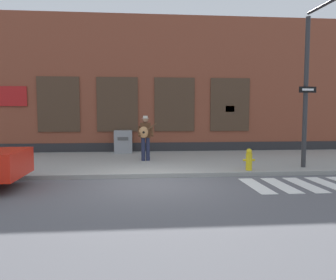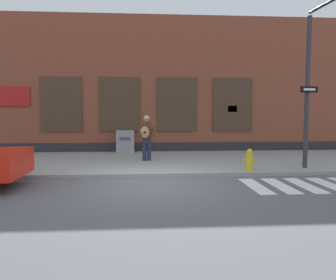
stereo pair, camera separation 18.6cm
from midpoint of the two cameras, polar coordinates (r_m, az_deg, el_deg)
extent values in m
plane|color=#56565B|center=(9.17, -2.37, -7.65)|extent=(160.00, 160.00, 0.00)
cube|color=gray|center=(12.84, -2.85, -3.78)|extent=(28.00, 5.86, 0.13)
cube|color=brown|center=(17.68, -3.22, 8.99)|extent=(28.00, 4.00, 6.56)
cube|color=#28282B|center=(15.70, -3.07, -1.46)|extent=(28.00, 0.04, 0.55)
cube|color=#473323|center=(16.06, -17.78, 5.93)|extent=(1.92, 0.06, 2.55)
cube|color=black|center=(16.05, -17.79, 5.93)|extent=(1.80, 0.03, 2.43)
cube|color=#473323|center=(15.64, -8.08, 6.14)|extent=(1.92, 0.06, 2.55)
cube|color=black|center=(15.63, -8.08, 6.14)|extent=(1.80, 0.03, 2.43)
cube|color=#473323|center=(15.68, 1.86, 6.18)|extent=(1.92, 0.06, 2.55)
cube|color=black|center=(15.67, 1.87, 6.18)|extent=(1.80, 0.03, 2.43)
cube|color=#473323|center=(16.18, 11.47, 6.05)|extent=(1.92, 0.06, 2.55)
cube|color=black|center=(16.17, 11.48, 6.05)|extent=(1.80, 0.03, 2.43)
cube|color=red|center=(16.68, -24.90, 6.91)|extent=(1.40, 0.04, 0.90)
cube|color=yellow|center=(16.16, 11.48, 5.34)|extent=(0.44, 0.02, 0.30)
cube|color=silver|center=(9.21, 15.58, -7.73)|extent=(0.42, 1.90, 0.01)
cube|color=silver|center=(9.46, 19.52, -7.50)|extent=(0.42, 1.90, 0.01)
cube|color=silver|center=(9.74, 23.23, -7.26)|extent=(0.42, 1.90, 0.01)
cube|color=silver|center=(10.07, 26.71, -7.00)|extent=(0.42, 1.90, 0.01)
cube|color=silver|center=(9.81, -22.59, -2.82)|extent=(0.07, 0.24, 0.12)
cube|color=silver|center=(8.74, -24.81, -3.78)|extent=(0.07, 0.24, 0.12)
cylinder|color=#1E233D|center=(12.63, -2.90, -1.58)|extent=(0.15, 0.15, 0.89)
cylinder|color=#1E233D|center=(12.60, -3.71, -1.60)|extent=(0.15, 0.15, 0.89)
cube|color=#4C2D19|center=(12.57, -3.32, 1.73)|extent=(0.39, 0.23, 0.57)
sphere|color=#9E7051|center=(12.55, -3.33, 3.53)|extent=(0.22, 0.22, 0.22)
cylinder|color=beige|center=(12.55, -3.33, 3.81)|extent=(0.28, 0.28, 0.02)
cylinder|color=beige|center=(12.55, -3.33, 4.03)|extent=(0.18, 0.18, 0.09)
cylinder|color=#4C2D19|center=(12.48, -2.20, 1.53)|extent=(0.11, 0.51, 0.39)
cylinder|color=#4C2D19|center=(12.46, -4.40, 1.51)|extent=(0.11, 0.51, 0.39)
ellipsoid|color=#B77F4C|center=(12.39, -3.65, 1.35)|extent=(0.36, 0.13, 0.44)
cylinder|color=black|center=(12.33, -3.64, 1.34)|extent=(0.09, 0.01, 0.09)
cylinder|color=brown|center=(12.37, -2.45, 2.19)|extent=(0.47, 0.05, 0.34)
cylinder|color=#2D2D30|center=(11.89, 23.50, 7.50)|extent=(0.15, 0.15, 4.98)
cube|color=black|center=(11.80, 23.79, 8.06)|extent=(0.60, 0.06, 0.20)
cube|color=white|center=(11.79, 23.84, 8.07)|extent=(0.40, 0.03, 0.07)
cube|color=gray|center=(15.26, -7.08, -0.25)|extent=(0.81, 0.65, 1.03)
cube|color=#4C4C4C|center=(14.91, -7.16, 0.23)|extent=(0.49, 0.02, 0.16)
cylinder|color=gold|center=(10.78, 14.48, -3.72)|extent=(0.20, 0.20, 0.55)
sphere|color=gold|center=(10.74, 14.52, -1.95)|extent=(0.18, 0.18, 0.18)
cylinder|color=gold|center=(10.73, 13.77, -3.45)|extent=(0.10, 0.07, 0.07)
cylinder|color=gold|center=(10.82, 15.19, -3.41)|extent=(0.10, 0.07, 0.07)
camera|label=1|loc=(0.09, -89.47, 0.04)|focal=35.00mm
camera|label=2|loc=(0.09, 90.53, -0.04)|focal=35.00mm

